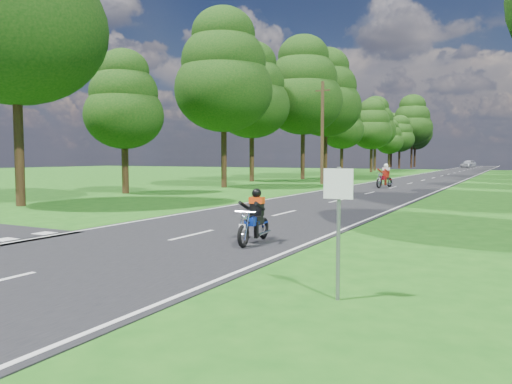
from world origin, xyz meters
The scene contains 9 objects.
ground centered at (0.00, 0.00, 0.00)m, with size 160.00×160.00×0.00m, color #1A5714.
main_road centered at (0.00, 50.00, 0.01)m, with size 7.00×140.00×0.02m, color black.
road_markings centered at (-0.14, 48.13, 0.02)m, with size 7.40×140.00×0.01m.
treeline centered at (1.43, 60.06, 8.25)m, with size 40.00×115.35×14.78m.
telegraph_pole centered at (-6.00, 28.00, 4.07)m, with size 1.20×0.26×8.00m.
road_sign centered at (5.50, -2.01, 1.34)m, with size 0.45×0.07×2.00m.
rider_near_blue centered at (2.08, 1.69, 0.69)m, with size 0.54×1.62×1.35m, color #0D2994, non-canonical shape.
rider_far_red centered at (-0.45, 25.39, 0.86)m, with size 0.67×2.01×1.67m, color maroon, non-canonical shape.
distant_car centered at (-1.47, 98.04, 0.79)m, with size 1.81×4.51×1.54m, color silver.
Camera 1 is at (7.88, -9.07, 2.15)m, focal length 35.00 mm.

